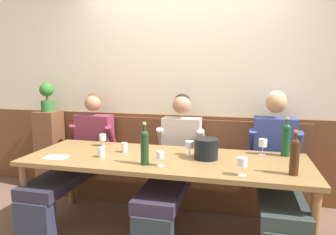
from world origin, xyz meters
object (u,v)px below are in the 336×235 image
object	(u,v)px
person_center_left_seat	(174,162)
wine_glass_mid_left	(190,145)
person_right_seat	(78,156)
person_left_seat	(277,164)
wine_bottle_green_tall	(286,139)
dining_table	(165,165)
water_tumbler_left	(101,152)
wine_glass_near_bucket	(103,138)
wine_glass_right_end	(160,156)
potted_plant	(47,96)
wine_glass_center_front	(263,144)
ice_bucket	(206,149)
wine_glass_mid_right	(242,163)
wine_bottle_clear_water	(295,155)
water_tumbler_center	(124,147)
wine_bottle_amber_mid	(145,146)
wall_bench	(180,177)

from	to	relation	value
person_center_left_seat	wine_glass_mid_left	world-z (taller)	person_center_left_seat
person_right_seat	person_left_seat	xyz separation A→B (m)	(2.07, 0.05, 0.05)
person_center_left_seat	wine_bottle_green_tall	size ratio (longest dim) A/B	3.66
dining_table	water_tumbler_left	bearing A→B (deg)	-167.61
wine_glass_near_bucket	person_center_left_seat	bearing A→B (deg)	3.27
wine_glass_right_end	water_tumbler_left	bearing A→B (deg)	168.45
person_center_left_seat	wine_glass_near_bucket	size ratio (longest dim) A/B	10.49
potted_plant	wine_glass_center_front	bearing A→B (deg)	-9.36
ice_bucket	wine_glass_center_front	size ratio (longest dim) A/B	1.44
wine_glass_center_front	wine_glass_mid_right	bearing A→B (deg)	-105.56
dining_table	wine_glass_right_end	distance (m)	0.29
wine_bottle_clear_water	water_tumbler_center	xyz separation A→B (m)	(-1.50, 0.30, -0.11)
wine_bottle_amber_mid	wine_glass_near_bucket	bearing A→B (deg)	141.25
wine_glass_right_end	ice_bucket	bearing A→B (deg)	40.98
water_tumbler_left	wine_glass_center_front	bearing A→B (deg)	17.60
wine_bottle_amber_mid	water_tumbler_center	size ratio (longest dim) A/B	3.83
wine_bottle_clear_water	wine_bottle_amber_mid	xyz separation A→B (m)	(-1.18, -0.02, 0.01)
person_center_left_seat	dining_table	bearing A→B (deg)	-92.76
wine_glass_mid_right	water_tumbler_center	distance (m)	1.19
wine_glass_center_front	potted_plant	distance (m)	2.66
wine_glass_mid_right	dining_table	bearing A→B (deg)	154.40
person_left_seat	wine_glass_right_end	bearing A→B (deg)	-148.79
person_center_left_seat	wine_glass_mid_right	distance (m)	0.95
wine_glass_near_bucket	water_tumbler_center	xyz separation A→B (m)	(0.31, -0.18, -0.04)
ice_bucket	wine_glass_near_bucket	size ratio (longest dim) A/B	1.68
person_right_seat	person_center_left_seat	bearing A→B (deg)	0.16
ice_bucket	wine_bottle_green_tall	xyz separation A→B (m)	(0.70, 0.27, 0.07)
wine_bottle_clear_water	wine_glass_right_end	distance (m)	1.05
wall_bench	ice_bucket	bearing A→B (deg)	-61.20
person_right_seat	wine_bottle_clear_water	bearing A→B (deg)	-13.72
dining_table	water_tumbler_center	size ratio (longest dim) A/B	27.04
wine_glass_mid_left	water_tumbler_center	bearing A→B (deg)	-175.82
wine_glass_center_front	ice_bucket	bearing A→B (deg)	-151.11
water_tumbler_center	person_left_seat	bearing A→B (deg)	10.48
wall_bench	ice_bucket	world-z (taller)	wall_bench
person_right_seat	person_center_left_seat	world-z (taller)	person_center_left_seat
wall_bench	wine_glass_near_bucket	xyz separation A→B (m)	(-0.74, -0.46, 0.53)
water_tumbler_left	potted_plant	bearing A→B (deg)	142.70
water_tumbler_left	person_left_seat	bearing A→B (deg)	16.81
person_center_left_seat	ice_bucket	bearing A→B (deg)	-35.40
wine_bottle_amber_mid	wine_glass_near_bucket	distance (m)	0.81
wine_glass_center_front	potted_plant	size ratio (longest dim) A/B	0.42
water_tumbler_left	wine_bottle_clear_water	bearing A→B (deg)	-3.26
person_left_seat	dining_table	bearing A→B (deg)	-160.79
wine_glass_near_bucket	wine_glass_center_front	xyz separation A→B (m)	(1.61, 0.07, 0.02)
person_center_left_seat	wine_glass_mid_left	bearing A→B (deg)	-42.36
person_center_left_seat	wine_glass_mid_right	xyz separation A→B (m)	(0.67, -0.64, 0.23)
dining_table	person_left_seat	bearing A→B (deg)	19.21
person_left_seat	wine_glass_near_bucket	size ratio (longest dim) A/B	10.55
person_right_seat	water_tumbler_center	bearing A→B (deg)	-18.78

